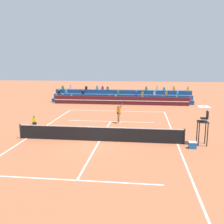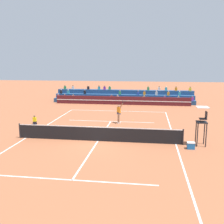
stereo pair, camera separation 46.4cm
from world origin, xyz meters
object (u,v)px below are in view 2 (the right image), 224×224
at_px(tennis_player, 119,113).
at_px(tennis_ball, 133,120).
at_px(ball_kid_courtside, 35,121).
at_px(equipment_cooler, 191,146).
at_px(umpire_chair, 202,121).

distance_m(tennis_player, tennis_ball, 1.97).
bearing_deg(ball_kid_courtside, tennis_ball, 17.49).
bearing_deg(equipment_cooler, umpire_chair, 46.90).
bearing_deg(tennis_ball, equipment_cooler, -61.52).
distance_m(tennis_ball, equipment_cooler, 8.94).
distance_m(ball_kid_courtside, equipment_cooler, 14.01).
height_order(tennis_player, tennis_ball, tennis_player).
distance_m(umpire_chair, tennis_player, 8.61).
bearing_deg(tennis_player, ball_kid_courtside, -168.11).
bearing_deg(tennis_ball, tennis_player, -136.61).
distance_m(tennis_player, equipment_cooler, 8.69).
bearing_deg(tennis_ball, umpire_chair, -54.16).
relative_size(ball_kid_courtside, equipment_cooler, 1.69).
bearing_deg(ball_kid_courtside, umpire_chair, -16.99).
height_order(ball_kid_courtside, equipment_cooler, ball_kid_courtside).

